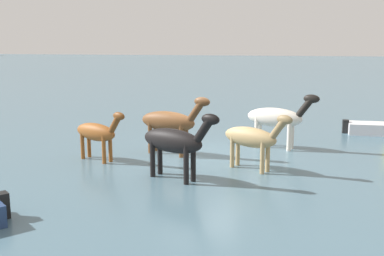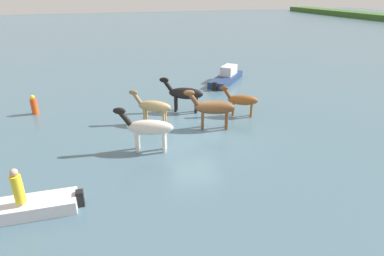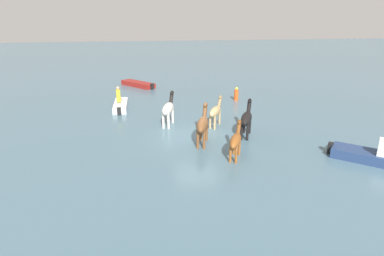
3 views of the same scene
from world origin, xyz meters
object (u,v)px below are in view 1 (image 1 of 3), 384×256
(horse_chestnut_trailing, at_px, (277,118))
(horse_lead, at_px, (175,141))
(horse_dun_straggler, at_px, (170,122))
(horse_mid_herd, at_px, (252,138))
(horse_pinto_flank, at_px, (97,132))

(horse_chestnut_trailing, xyz_separation_m, horse_lead, (-4.28, 2.85, -0.02))
(horse_chestnut_trailing, height_order, horse_dun_straggler, horse_dun_straggler)
(horse_dun_straggler, xyz_separation_m, horse_mid_herd, (-1.46, -2.82, -0.14))
(horse_chestnut_trailing, bearing_deg, horse_dun_straggler, -137.95)
(horse_chestnut_trailing, height_order, horse_lead, horse_chestnut_trailing)
(horse_dun_straggler, bearing_deg, horse_pinto_flank, -131.64)
(horse_chestnut_trailing, relative_size, horse_lead, 1.05)
(horse_dun_straggler, distance_m, horse_mid_herd, 3.18)
(horse_mid_herd, bearing_deg, horse_dun_straggler, -175.74)
(horse_chestnut_trailing, bearing_deg, horse_pinto_flank, -135.46)
(horse_dun_straggler, relative_size, horse_lead, 1.06)
(horse_lead, bearing_deg, horse_chestnut_trailing, 83.14)
(horse_chestnut_trailing, height_order, horse_mid_herd, horse_chestnut_trailing)
(horse_dun_straggler, relative_size, horse_pinto_flank, 1.25)
(horse_chestnut_trailing, xyz_separation_m, horse_pinto_flank, (-2.69, 5.73, -0.18))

